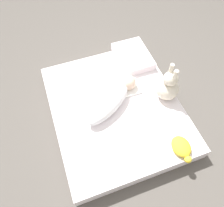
# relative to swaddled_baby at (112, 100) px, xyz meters

# --- Properties ---
(ground_plane) EXTENTS (12.00, 12.00, 0.00)m
(ground_plane) POSITION_rel_swaddled_baby_xyz_m (0.02, 0.03, -0.20)
(ground_plane) COLOR #514C47
(bed_mattress) EXTENTS (1.23, 1.04, 0.14)m
(bed_mattress) POSITION_rel_swaddled_baby_xyz_m (0.02, 0.03, -0.13)
(bed_mattress) COLOR white
(bed_mattress) RESTS_ON ground_plane
(burp_cloth) EXTENTS (0.21, 0.21, 0.02)m
(burp_cloth) POSITION_rel_swaddled_baby_xyz_m (-0.12, 0.18, -0.05)
(burp_cloth) COLOR white
(burp_cloth) RESTS_ON bed_mattress
(swaddled_baby) EXTENTS (0.41, 0.55, 0.13)m
(swaddled_baby) POSITION_rel_swaddled_baby_xyz_m (0.00, 0.00, 0.00)
(swaddled_baby) COLOR white
(swaddled_baby) RESTS_ON bed_mattress
(pillow) EXTENTS (0.40, 0.30, 0.07)m
(pillow) POSITION_rel_swaddled_baby_xyz_m (-0.42, 0.36, -0.03)
(pillow) COLOR white
(pillow) RESTS_ON bed_mattress
(bunny_plush) EXTENTS (0.19, 0.19, 0.35)m
(bunny_plush) POSITION_rel_swaddled_baby_xyz_m (0.07, 0.46, 0.06)
(bunny_plush) COLOR beige
(bunny_plush) RESTS_ON bed_mattress
(turtle_plush) EXTENTS (0.21, 0.14, 0.07)m
(turtle_plush) POSITION_rel_swaddled_baby_xyz_m (0.55, 0.35, -0.03)
(turtle_plush) COLOR yellow
(turtle_plush) RESTS_ON bed_mattress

